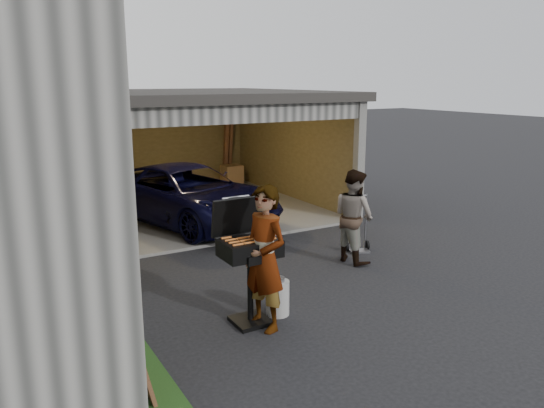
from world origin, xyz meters
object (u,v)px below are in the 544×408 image
(minivan, at_px, (188,197))
(hand_truck, at_px, (358,240))
(woman, at_px, (264,258))
(propane_tank, at_px, (278,298))
(bbq_grill, at_px, (248,252))
(man, at_px, (354,216))
(plywood_panel, at_px, (131,350))

(minivan, relative_size, hand_truck, 4.21)
(woman, relative_size, hand_truck, 1.74)
(minivan, height_order, propane_tank, minivan)
(woman, distance_m, bbq_grill, 0.27)
(minivan, height_order, hand_truck, minivan)
(bbq_grill, relative_size, hand_truck, 1.52)
(man, relative_size, plywood_panel, 1.67)
(man, relative_size, hand_truck, 1.52)
(propane_tank, relative_size, plywood_panel, 0.49)
(minivan, distance_m, propane_tank, 5.01)
(minivan, distance_m, man, 4.07)
(bbq_grill, distance_m, hand_truck, 3.65)
(hand_truck, bearing_deg, bbq_grill, -134.29)
(woman, xyz_separation_m, hand_truck, (3.07, 1.88, -0.74))
(minivan, height_order, plywood_panel, minivan)
(minivan, bearing_deg, woman, -118.47)
(man, bearing_deg, bbq_grill, 110.23)
(woman, distance_m, plywood_panel, 2.05)
(minivan, distance_m, plywood_panel, 6.50)
(propane_tank, bearing_deg, bbq_grill, -179.06)
(woman, xyz_separation_m, plywood_panel, (-1.90, -0.62, -0.46))
(plywood_panel, distance_m, hand_truck, 5.57)
(propane_tank, distance_m, hand_truck, 3.17)
(propane_tank, bearing_deg, minivan, 82.75)
(bbq_grill, xyz_separation_m, plywood_panel, (-1.80, -0.87, -0.50))
(man, xyz_separation_m, hand_truck, (0.44, 0.38, -0.62))
(hand_truck, bearing_deg, plywood_panel, -134.78)
(man, xyz_separation_m, plywood_panel, (-4.53, -2.12, -0.34))
(plywood_panel, bearing_deg, man, 25.07)
(minivan, xyz_separation_m, woman, (-0.98, -5.21, 0.31))
(man, height_order, propane_tank, man)
(plywood_panel, bearing_deg, hand_truck, 26.71)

